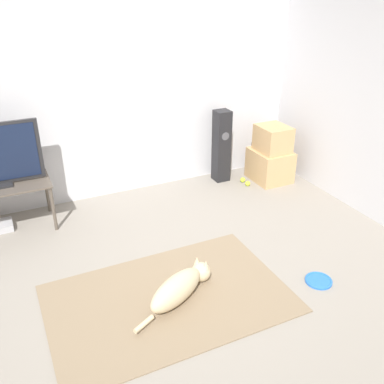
{
  "coord_description": "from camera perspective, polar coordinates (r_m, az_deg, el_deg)",
  "views": [
    {
      "loc": [
        -1.04,
        -2.7,
        2.43
      ],
      "look_at": [
        0.65,
        0.86,
        0.45
      ],
      "focal_mm": 40.0,
      "sensor_mm": 36.0,
      "label": 1
    }
  ],
  "objects": [
    {
      "name": "ground_plane",
      "position": [
        3.78,
        -3.42,
        -13.42
      ],
      "size": [
        12.0,
        12.0,
        0.0
      ],
      "primitive_type": "plane",
      "color": "gray"
    },
    {
      "name": "wall_back",
      "position": [
        5.04,
        -13.16,
        12.76
      ],
      "size": [
        8.0,
        0.06,
        2.55
      ],
      "color": "silver",
      "rests_on": "ground_plane"
    },
    {
      "name": "area_rug",
      "position": [
        3.72,
        -3.11,
        -13.98
      ],
      "size": [
        2.0,
        1.29,
        0.01
      ],
      "color": "#847056",
      "rests_on": "ground_plane"
    },
    {
      "name": "dog",
      "position": [
        3.64,
        -1.59,
        -12.52
      ],
      "size": [
        0.84,
        0.5,
        0.25
      ],
      "color": "beige",
      "rests_on": "area_rug"
    },
    {
      "name": "frisbee",
      "position": [
        4.05,
        16.53,
        -11.25
      ],
      "size": [
        0.24,
        0.24,
        0.03
      ],
      "color": "blue",
      "rests_on": "ground_plane"
    },
    {
      "name": "cardboard_box_lower",
      "position": [
        5.77,
        10.34,
        3.54
      ],
      "size": [
        0.45,
        0.52,
        0.41
      ],
      "color": "tan",
      "rests_on": "ground_plane"
    },
    {
      "name": "cardboard_box_upper",
      "position": [
        5.63,
        10.75,
        7.0
      ],
      "size": [
        0.36,
        0.42,
        0.33
      ],
      "color": "tan",
      "rests_on": "cardboard_box_lower"
    },
    {
      "name": "floor_speaker",
      "position": [
        5.59,
        3.95,
        6.11
      ],
      "size": [
        0.19,
        0.19,
        0.95
      ],
      "color": "black",
      "rests_on": "ground_plane"
    },
    {
      "name": "tennis_ball_by_boxes",
      "position": [
        5.61,
        7.43,
        1.13
      ],
      "size": [
        0.07,
        0.07,
        0.07
      ],
      "color": "#C6E033",
      "rests_on": "ground_plane"
    },
    {
      "name": "tennis_ball_near_speaker",
      "position": [
        5.7,
        6.78,
        1.62
      ],
      "size": [
        0.07,
        0.07,
        0.07
      ],
      "color": "#C6E033",
      "rests_on": "ground_plane"
    }
  ]
}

